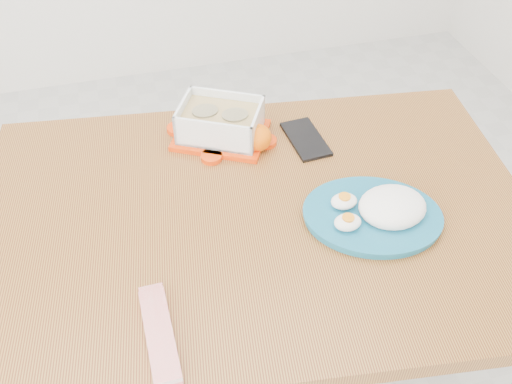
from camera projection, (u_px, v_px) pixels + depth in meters
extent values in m
plane|color=#B7B7B2|center=(224.00, 356.00, 1.81)|extent=(3.50, 3.50, 0.00)
cube|color=olive|center=(256.00, 219.00, 1.24)|extent=(1.30, 0.95, 0.04)
cylinder|color=brown|center=(60.00, 242.00, 1.69)|extent=(0.06, 0.06, 0.71)
cylinder|color=brown|center=(411.00, 207.00, 1.80)|extent=(0.06, 0.06, 0.71)
cube|color=red|center=(221.00, 135.00, 1.42)|extent=(0.27, 0.25, 0.01)
cube|color=white|center=(220.00, 120.00, 1.38)|extent=(0.23, 0.21, 0.08)
cube|color=#A38951|center=(220.00, 122.00, 1.39)|extent=(0.22, 0.20, 0.05)
cylinder|color=#90895E|center=(205.00, 114.00, 1.38)|extent=(0.09, 0.09, 0.02)
cylinder|color=#90895E|center=(235.00, 118.00, 1.37)|extent=(0.09, 0.09, 0.02)
sphere|color=#FF5E05|center=(258.00, 138.00, 1.36)|extent=(0.07, 0.07, 0.07)
cylinder|color=#17607E|center=(372.00, 216.00, 1.21)|extent=(0.37, 0.37, 0.02)
ellipsoid|color=silver|center=(393.00, 202.00, 1.18)|extent=(0.18, 0.16, 0.06)
ellipsoid|color=white|center=(344.00, 201.00, 1.21)|extent=(0.07, 0.06, 0.03)
ellipsoid|color=white|center=(348.00, 222.00, 1.16)|extent=(0.07, 0.06, 0.03)
cube|color=red|center=(160.00, 335.00, 1.00)|extent=(0.05, 0.19, 0.02)
cube|color=black|center=(306.00, 139.00, 1.41)|extent=(0.09, 0.16, 0.01)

